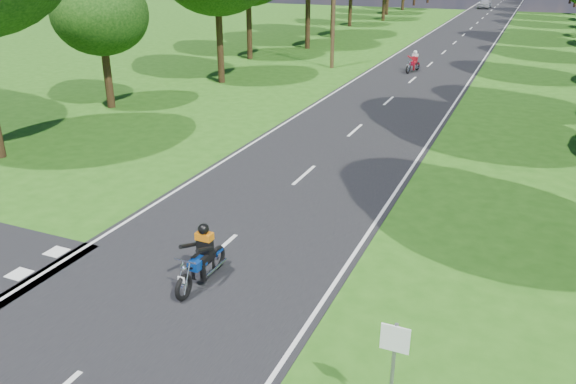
% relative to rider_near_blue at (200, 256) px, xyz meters
% --- Properties ---
extents(ground, '(160.00, 160.00, 0.00)m').
position_rel_rider_near_blue_xyz_m(ground, '(-0.45, -0.51, -0.75)').
color(ground, '#235513').
rests_on(ground, ground).
extents(main_road, '(7.00, 140.00, 0.02)m').
position_rel_rider_near_blue_xyz_m(main_road, '(-0.45, 49.49, -0.74)').
color(main_road, black).
rests_on(main_road, ground).
extents(road_markings, '(7.40, 140.00, 0.01)m').
position_rel_rider_near_blue_xyz_m(road_markings, '(-0.59, 47.61, -0.72)').
color(road_markings, silver).
rests_on(road_markings, main_road).
extents(telegraph_pole, '(1.20, 0.26, 8.00)m').
position_rel_rider_near_blue_xyz_m(telegraph_pole, '(-6.45, 27.49, 3.32)').
color(telegraph_pole, '#382616').
rests_on(telegraph_pole, ground).
extents(road_sign, '(0.45, 0.07, 2.00)m').
position_rel_rider_near_blue_xyz_m(road_sign, '(5.05, -2.53, 0.60)').
color(road_sign, slate).
rests_on(road_sign, ground).
extents(rider_near_blue, '(0.60, 1.75, 1.46)m').
position_rel_rider_near_blue_xyz_m(rider_near_blue, '(0.00, 0.00, 0.00)').
color(rider_near_blue, navy).
rests_on(rider_near_blue, main_road).
extents(rider_far_red, '(0.94, 1.76, 1.40)m').
position_rel_rider_near_blue_xyz_m(rider_far_red, '(-1.00, 28.12, -0.03)').
color(rider_far_red, '#AC0D26').
rests_on(rider_far_red, main_road).
extents(distant_car, '(1.89, 4.43, 1.49)m').
position_rel_rider_near_blue_xyz_m(distant_car, '(-1.74, 82.85, 0.02)').
color(distant_car, '#B5B8BD').
rests_on(distant_car, main_road).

